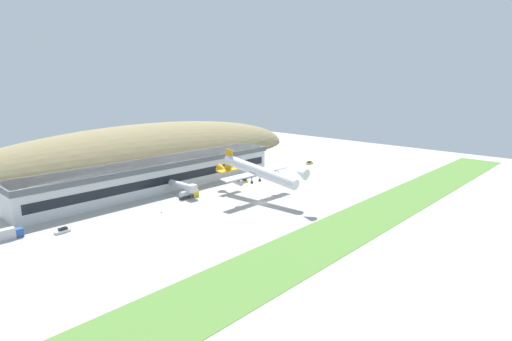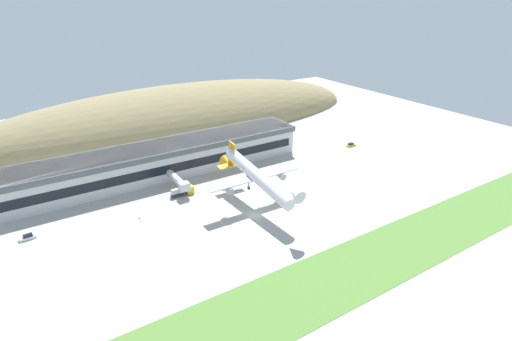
# 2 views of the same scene
# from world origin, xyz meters

# --- Properties ---
(ground_plane) EXTENTS (322.50, 322.50, 0.00)m
(ground_plane) POSITION_xyz_m (0.00, 0.00, 0.00)
(ground_plane) COLOR #ADAAA3
(grass_strip_foreground) EXTENTS (290.25, 20.23, 0.08)m
(grass_strip_foreground) POSITION_xyz_m (0.00, -36.18, 0.04)
(grass_strip_foreground) COLOR #568438
(grass_strip_foreground) RESTS_ON ground_plane
(hill_backdrop) EXTENTS (216.43, 62.11, 41.38)m
(hill_backdrop) POSITION_xyz_m (15.90, 100.20, 0.00)
(hill_backdrop) COLOR #8E7F56
(hill_backdrop) RESTS_ON ground_plane
(terminal_building) EXTENTS (114.68, 17.30, 11.95)m
(terminal_building) POSITION_xyz_m (-13.87, 45.07, 6.78)
(terminal_building) COLOR silver
(terminal_building) RESTS_ON ground_plane
(jetway_0) EXTENTS (3.38, 15.06, 5.43)m
(jetway_0) POSITION_xyz_m (-13.70, 28.63, 3.99)
(jetway_0) COLOR silver
(jetway_0) RESTS_ON ground_plane
(cargo_airplane) EXTENTS (33.32, 45.07, 11.49)m
(cargo_airplane) POSITION_xyz_m (4.11, 5.90, 10.45)
(cargo_airplane) COLOR silver
(service_car_0) EXTENTS (4.52, 2.00, 1.43)m
(service_car_0) POSITION_xyz_m (17.14, 26.36, 0.59)
(service_car_0) COLOR gold
(service_car_0) RESTS_ON ground_plane
(service_car_1) EXTENTS (4.52, 2.00, 1.46)m
(service_car_1) POSITION_xyz_m (-61.88, 23.62, 0.60)
(service_car_1) COLOR silver
(service_car_1) RESTS_ON ground_plane
(service_car_2) EXTENTS (4.48, 1.79, 1.47)m
(service_car_2) POSITION_xyz_m (69.99, 28.77, 0.61)
(service_car_2) COLOR gold
(service_car_2) RESTS_ON ground_plane
(fuel_truck) EXTENTS (8.11, 2.41, 3.06)m
(fuel_truck) POSITION_xyz_m (-13.85, 25.19, 1.48)
(fuel_truck) COLOR gold
(fuel_truck) RESTS_ON ground_plane
(box_truck) EXTENTS (6.49, 2.54, 3.19)m
(box_truck) POSITION_xyz_m (-74.04, 29.66, 1.51)
(box_truck) COLOR #264C99
(box_truck) RESTS_ON ground_plane
(traffic_cone_0) EXTENTS (0.52, 0.52, 0.58)m
(traffic_cone_0) POSITION_xyz_m (-31.41, 17.63, 0.28)
(traffic_cone_0) COLOR orange
(traffic_cone_0) RESTS_ON ground_plane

